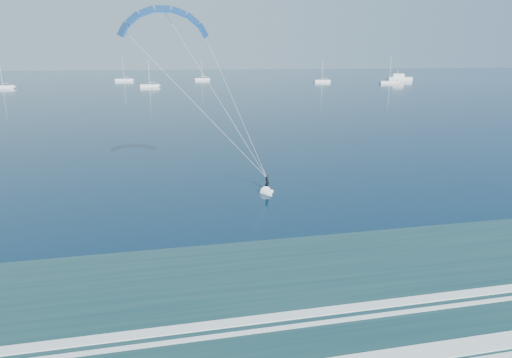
{
  "coord_description": "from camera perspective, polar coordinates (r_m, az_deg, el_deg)",
  "views": [
    {
      "loc": [
        -2.7,
        -9.34,
        12.21
      ],
      "look_at": [
        4.98,
        25.26,
        2.69
      ],
      "focal_mm": 32.0,
      "sensor_mm": 36.0,
      "label": 1
    }
  ],
  "objects": [
    {
      "name": "sailboat_5",
      "position": [
        232.37,
        8.25,
        12.04
      ],
      "size": [
        8.02,
        2.4,
        11.04
      ],
      "color": "silver",
      "rests_on": "ground"
    },
    {
      "name": "sailboat_1",
      "position": [
        210.25,
        -29.09,
        10.04
      ],
      "size": [
        8.51,
        2.4,
        11.71
      ],
      "color": "silver",
      "rests_on": "ground"
    },
    {
      "name": "sailboat_4",
      "position": [
        250.43,
        -6.76,
        12.3
      ],
      "size": [
        7.67,
        2.4,
        10.58
      ],
      "color": "silver",
      "rests_on": "ground"
    },
    {
      "name": "sailboat_3",
      "position": [
        197.53,
        -13.16,
        11.31
      ],
      "size": [
        7.62,
        2.4,
        10.73
      ],
      "color": "silver",
      "rests_on": "ground"
    },
    {
      "name": "sailboat_6",
      "position": [
        228.92,
        16.34,
        11.56
      ],
      "size": [
        9.69,
        2.4,
        13.0
      ],
      "color": "silver",
      "rests_on": "ground"
    },
    {
      "name": "kitesurfer_rig",
      "position": [
        36.81,
        -4.22,
        9.11
      ],
      "size": [
        14.05,
        8.82,
        16.63
      ],
      "color": "yellow",
      "rests_on": "ground"
    },
    {
      "name": "sailboat_2",
      "position": [
        250.16,
        -16.18,
        11.82
      ],
      "size": [
        8.85,
        2.4,
        11.92
      ],
      "color": "silver",
      "rests_on": "ground"
    },
    {
      "name": "motor_yacht",
      "position": [
        254.25,
        17.41,
        11.95
      ],
      "size": [
        13.39,
        3.57,
        5.75
      ],
      "color": "silver",
      "rests_on": "ground"
    }
  ]
}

